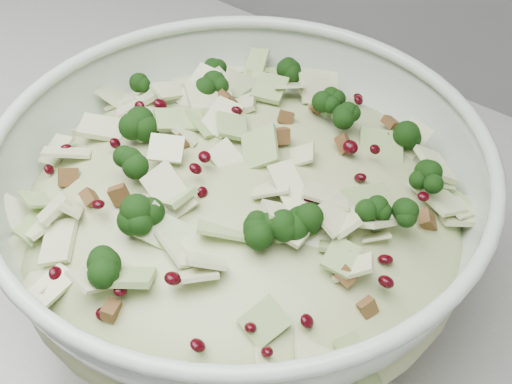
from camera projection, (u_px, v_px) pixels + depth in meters
counter at (87, 295)px, 1.19m from camera, size 3.60×0.60×0.90m
mixing_bowl at (241, 218)px, 0.58m from camera, size 0.46×0.46×0.16m
salad at (241, 196)px, 0.56m from camera, size 0.37×0.37×0.16m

